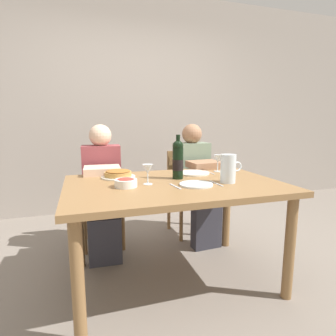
{
  "coord_description": "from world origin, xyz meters",
  "views": [
    {
      "loc": [
        -0.61,
        -1.82,
        1.2
      ],
      "look_at": [
        -0.02,
        0.09,
        0.85
      ],
      "focal_mm": 29.56,
      "sensor_mm": 36.0,
      "label": 1
    }
  ],
  "objects_px": {
    "dining_table": "(174,195)",
    "diner_left": "(103,186)",
    "dinner_plate_left_setting": "(196,184)",
    "chair_left": "(102,193)",
    "water_pitcher": "(228,170)",
    "wine_glass_right_diner": "(218,160)",
    "salad_bowl": "(126,182)",
    "baked_tart": "(118,174)",
    "chair_right": "(186,186)",
    "wine_glass_left_diner": "(148,170)",
    "diner_right": "(196,179)",
    "dinner_plate_right_setting": "(193,173)",
    "wine_bottle": "(178,160)"
  },
  "relations": [
    {
      "from": "dining_table",
      "to": "diner_left",
      "type": "height_order",
      "value": "diner_left"
    },
    {
      "from": "dinner_plate_left_setting",
      "to": "dining_table",
      "type": "bearing_deg",
      "value": 132.9
    },
    {
      "from": "diner_left",
      "to": "chair_left",
      "type": "bearing_deg",
      "value": -89.51
    },
    {
      "from": "water_pitcher",
      "to": "wine_glass_right_diner",
      "type": "height_order",
      "value": "water_pitcher"
    },
    {
      "from": "salad_bowl",
      "to": "diner_left",
      "type": "relative_size",
      "value": 0.13
    },
    {
      "from": "water_pitcher",
      "to": "wine_glass_right_diner",
      "type": "relative_size",
      "value": 1.38
    },
    {
      "from": "baked_tart",
      "to": "chair_right",
      "type": "xyz_separation_m",
      "value": [
        0.8,
        0.61,
        -0.29
      ]
    },
    {
      "from": "baked_tart",
      "to": "wine_glass_left_diner",
      "type": "distance_m",
      "value": 0.34
    },
    {
      "from": "chair_left",
      "to": "diner_right",
      "type": "distance_m",
      "value": 0.94
    },
    {
      "from": "wine_glass_right_diner",
      "to": "diner_right",
      "type": "distance_m",
      "value": 0.45
    },
    {
      "from": "water_pitcher",
      "to": "dinner_plate_right_setting",
      "type": "relative_size",
      "value": 0.76
    },
    {
      "from": "wine_glass_right_diner",
      "to": "diner_right",
      "type": "relative_size",
      "value": 0.13
    },
    {
      "from": "dining_table",
      "to": "diner_left",
      "type": "relative_size",
      "value": 1.29
    },
    {
      "from": "dinner_plate_right_setting",
      "to": "diner_left",
      "type": "xyz_separation_m",
      "value": [
        -0.71,
        0.38,
        -0.15
      ]
    },
    {
      "from": "dining_table",
      "to": "wine_glass_right_diner",
      "type": "height_order",
      "value": "wine_glass_right_diner"
    },
    {
      "from": "baked_tart",
      "to": "diner_left",
      "type": "relative_size",
      "value": 0.23
    },
    {
      "from": "wine_bottle",
      "to": "dinner_plate_left_setting",
      "type": "relative_size",
      "value": 1.46
    },
    {
      "from": "diner_left",
      "to": "diner_right",
      "type": "bearing_deg",
      "value": -175.76
    },
    {
      "from": "wine_bottle",
      "to": "salad_bowl",
      "type": "bearing_deg",
      "value": -160.73
    },
    {
      "from": "baked_tart",
      "to": "diner_left",
      "type": "distance_m",
      "value": 0.4
    },
    {
      "from": "salad_bowl",
      "to": "dinner_plate_left_setting",
      "type": "distance_m",
      "value": 0.47
    },
    {
      "from": "wine_bottle",
      "to": "chair_left",
      "type": "height_order",
      "value": "wine_bottle"
    },
    {
      "from": "diner_left",
      "to": "chair_right",
      "type": "distance_m",
      "value": 0.94
    },
    {
      "from": "wine_glass_left_diner",
      "to": "chair_left",
      "type": "height_order",
      "value": "wine_glass_left_diner"
    },
    {
      "from": "salad_bowl",
      "to": "dinner_plate_right_setting",
      "type": "distance_m",
      "value": 0.67
    },
    {
      "from": "wine_glass_left_diner",
      "to": "wine_bottle",
      "type": "bearing_deg",
      "value": 23.42
    },
    {
      "from": "water_pitcher",
      "to": "diner_left",
      "type": "distance_m",
      "value": 1.14
    },
    {
      "from": "baked_tart",
      "to": "salad_bowl",
      "type": "distance_m",
      "value": 0.32
    },
    {
      "from": "chair_left",
      "to": "wine_bottle",
      "type": "bearing_deg",
      "value": 127.01
    },
    {
      "from": "dining_table",
      "to": "wine_glass_right_diner",
      "type": "xyz_separation_m",
      "value": [
        0.49,
        0.29,
        0.2
      ]
    },
    {
      "from": "wine_bottle",
      "to": "wine_glass_left_diner",
      "type": "distance_m",
      "value": 0.29
    },
    {
      "from": "dinner_plate_left_setting",
      "to": "wine_glass_right_diner",
      "type": "bearing_deg",
      "value": 47.81
    },
    {
      "from": "diner_right",
      "to": "baked_tart",
      "type": "bearing_deg",
      "value": 20.8
    },
    {
      "from": "wine_bottle",
      "to": "wine_glass_left_diner",
      "type": "bearing_deg",
      "value": -156.58
    },
    {
      "from": "water_pitcher",
      "to": "chair_right",
      "type": "height_order",
      "value": "water_pitcher"
    },
    {
      "from": "wine_glass_left_diner",
      "to": "dinner_plate_left_setting",
      "type": "height_order",
      "value": "wine_glass_left_diner"
    },
    {
      "from": "dinner_plate_left_setting",
      "to": "dinner_plate_right_setting",
      "type": "xyz_separation_m",
      "value": [
        0.14,
        0.39,
        0.0
      ]
    },
    {
      "from": "diner_right",
      "to": "salad_bowl",
      "type": "bearing_deg",
      "value": 37.06
    },
    {
      "from": "salad_bowl",
      "to": "diner_right",
      "type": "xyz_separation_m",
      "value": [
        0.8,
        0.69,
        -0.18
      ]
    },
    {
      "from": "dinner_plate_right_setting",
      "to": "baked_tart",
      "type": "bearing_deg",
      "value": 177.15
    },
    {
      "from": "wine_bottle",
      "to": "chair_right",
      "type": "distance_m",
      "value": 0.96
    },
    {
      "from": "dining_table",
      "to": "dinner_plate_right_setting",
      "type": "relative_size",
      "value": 5.69
    },
    {
      "from": "water_pitcher",
      "to": "dinner_plate_left_setting",
      "type": "xyz_separation_m",
      "value": [
        -0.25,
        -0.01,
        -0.08
      ]
    },
    {
      "from": "diner_left",
      "to": "dinner_plate_left_setting",
      "type": "bearing_deg",
      "value": 129.64
    },
    {
      "from": "dining_table",
      "to": "salad_bowl",
      "type": "height_order",
      "value": "salad_bowl"
    },
    {
      "from": "dining_table",
      "to": "wine_bottle",
      "type": "relative_size",
      "value": 4.52
    },
    {
      "from": "wine_glass_left_diner",
      "to": "chair_left",
      "type": "distance_m",
      "value": 0.98
    },
    {
      "from": "dinner_plate_left_setting",
      "to": "diner_left",
      "type": "xyz_separation_m",
      "value": [
        -0.57,
        0.77,
        -0.15
      ]
    },
    {
      "from": "baked_tart",
      "to": "diner_left",
      "type": "bearing_deg",
      "value": 105.85
    },
    {
      "from": "wine_bottle",
      "to": "dinner_plate_right_setting",
      "type": "distance_m",
      "value": 0.28
    }
  ]
}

